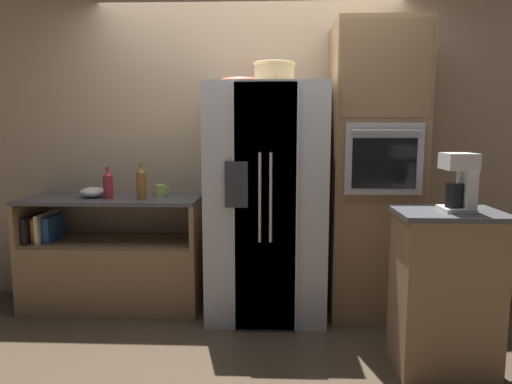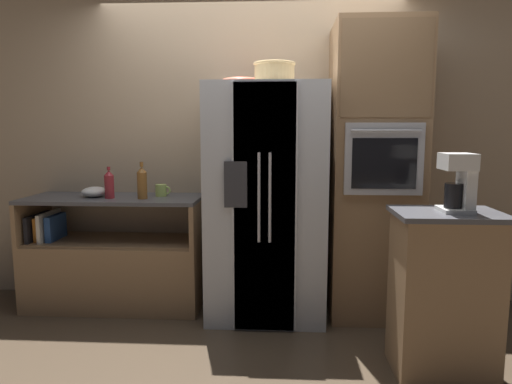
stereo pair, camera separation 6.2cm
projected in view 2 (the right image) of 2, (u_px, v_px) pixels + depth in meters
name	position (u px, v px, depth m)	size (l,w,h in m)	color
ground_plane	(247.00, 313.00, 3.66)	(20.00, 20.00, 0.00)	#4C3D2D
wall_back	(251.00, 137.00, 3.89)	(12.00, 0.06, 2.80)	tan
counter_left	(115.00, 266.00, 3.79)	(1.42, 0.57, 0.92)	#93704C
refrigerator	(266.00, 202.00, 3.55)	(0.90, 0.77, 1.80)	silver
wall_oven	(374.00, 173.00, 3.53)	(0.67, 0.69, 2.25)	#93704C
island_counter	(443.00, 293.00, 2.70)	(0.61, 0.46, 0.99)	#93704C
wicker_basket	(274.00, 72.00, 3.36)	(0.31, 0.31, 0.15)	tan
fruit_bowl	(241.00, 81.00, 3.51)	(0.32, 0.32, 0.06)	#DB664C
bottle_tall	(109.00, 184.00, 3.63)	(0.08, 0.08, 0.25)	maroon
bottle_short	(142.00, 183.00, 3.60)	(0.08, 0.08, 0.29)	brown
mug	(161.00, 190.00, 3.75)	(0.13, 0.09, 0.10)	#B2D166
mixing_bowl	(95.00, 192.00, 3.71)	(0.21, 0.21, 0.08)	white
coffee_maker	(460.00, 180.00, 2.59)	(0.17, 0.20, 0.34)	white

